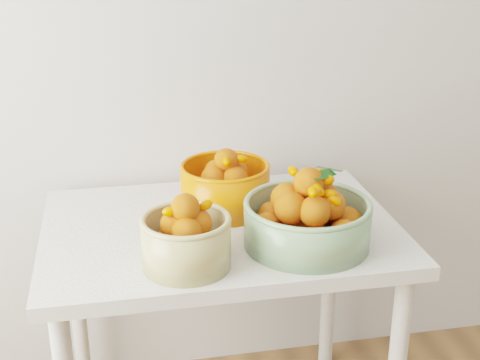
# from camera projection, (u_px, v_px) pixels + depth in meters

# --- Properties ---
(table) EXTENTS (1.00, 0.70, 0.75)m
(table) POSITION_uv_depth(u_px,v_px,m) (221.00, 255.00, 1.93)
(table) COLOR silver
(table) RESTS_ON ground
(bowl_cream) EXTENTS (0.30, 0.30, 0.19)m
(bowl_cream) POSITION_uv_depth(u_px,v_px,m) (186.00, 239.00, 1.65)
(bowl_cream) COLOR tan
(bowl_cream) RESTS_ON table
(bowl_green) EXTENTS (0.35, 0.35, 0.22)m
(bowl_green) POSITION_uv_depth(u_px,v_px,m) (307.00, 218.00, 1.76)
(bowl_green) COLOR gray
(bowl_green) RESTS_ON table
(bowl_orange) EXTENTS (0.34, 0.34, 0.19)m
(bowl_orange) POSITION_uv_depth(u_px,v_px,m) (225.00, 186.00, 1.97)
(bowl_orange) COLOR #ED5A09
(bowl_orange) RESTS_ON table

